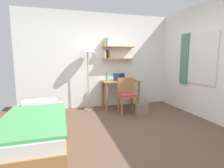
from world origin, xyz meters
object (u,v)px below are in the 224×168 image
object	(u,v)px
water_bottle	(107,77)
handbag	(142,109)
bed	(36,129)
book_stack	(132,79)
desk	(120,86)
standing_lamp	(88,52)
desk_chair	(127,93)
laptop	(119,79)

from	to	relation	value
water_bottle	handbag	bearing A→B (deg)	-49.72
bed	book_stack	world-z (taller)	book_stack
desk	standing_lamp	xyz separation A→B (m)	(-0.88, 0.04, 0.92)
handbag	desk_chair	bearing A→B (deg)	135.66
bed	standing_lamp	distance (m)	2.39
book_stack	bed	bearing A→B (deg)	-144.26
desk_chair	laptop	world-z (taller)	laptop
bed	handbag	size ratio (longest dim) A/B	4.53
desk	laptop	size ratio (longest dim) A/B	2.93
standing_lamp	water_bottle	xyz separation A→B (m)	(0.50, -0.03, -0.66)
desk_chair	book_stack	distance (m)	0.70
handbag	water_bottle	bearing A→B (deg)	130.28
desk_chair	laptop	distance (m)	0.65
handbag	bed	bearing A→B (deg)	-159.44
laptop	handbag	world-z (taller)	laptop
desk_chair	standing_lamp	world-z (taller)	standing_lamp
standing_lamp	book_stack	size ratio (longest dim) A/B	7.13
bed	book_stack	xyz separation A→B (m)	(2.32, 1.67, 0.55)
laptop	desk	bearing A→B (deg)	-85.42
desk_chair	book_stack	bearing A→B (deg)	57.20
desk	handbag	distance (m)	0.96
laptop	water_bottle	world-z (taller)	water_bottle
desk_chair	laptop	xyz separation A→B (m)	(-0.01, 0.57, 0.31)
standing_lamp	book_stack	xyz separation A→B (m)	(1.23, -0.01, -0.75)
water_bottle	book_stack	world-z (taller)	water_bottle
book_stack	handbag	world-z (taller)	book_stack
desk	desk_chair	xyz separation A→B (m)	(0.00, -0.50, -0.12)
water_bottle	handbag	distance (m)	1.27
desk	handbag	world-z (taller)	desk
desk	water_bottle	xyz separation A→B (m)	(-0.38, 0.01, 0.26)
desk_chair	handbag	size ratio (longest dim) A/B	2.03
bed	standing_lamp	bearing A→B (deg)	56.98
desk	standing_lamp	world-z (taller)	standing_lamp
desk_chair	handbag	world-z (taller)	desk_chair
bed	desk	bearing A→B (deg)	39.67
standing_lamp	laptop	bearing A→B (deg)	1.24
desk_chair	water_bottle	distance (m)	0.75
desk	water_bottle	world-z (taller)	water_bottle
book_stack	water_bottle	bearing A→B (deg)	-178.28
desk_chair	standing_lamp	xyz separation A→B (m)	(-0.88, 0.55, 1.04)
bed	standing_lamp	world-z (taller)	standing_lamp
handbag	standing_lamp	bearing A→B (deg)	144.64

